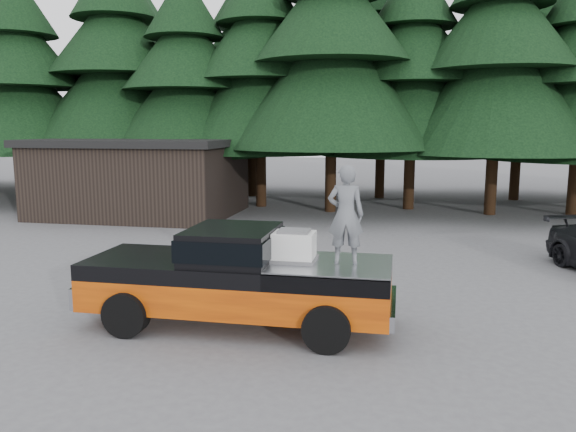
% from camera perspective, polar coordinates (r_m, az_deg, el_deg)
% --- Properties ---
extents(ground, '(120.00, 120.00, 0.00)m').
position_cam_1_polar(ground, '(11.57, 0.22, -10.20)').
color(ground, '#505053').
rests_on(ground, ground).
extents(pickup_truck, '(6.00, 2.04, 1.33)m').
position_cam_1_polar(pickup_truck, '(10.94, -5.10, -7.71)').
color(pickup_truck, '#D15106').
rests_on(pickup_truck, ground).
extents(truck_cab, '(1.66, 1.90, 0.59)m').
position_cam_1_polar(truck_cab, '(10.74, -5.68, -2.76)').
color(truck_cab, black).
rests_on(truck_cab, pickup_truck).
extents(air_compressor, '(0.77, 0.64, 0.52)m').
position_cam_1_polar(air_compressor, '(10.49, 0.61, -3.18)').
color(air_compressor, silver).
rests_on(air_compressor, pickup_truck).
extents(man_on_bed, '(0.69, 0.49, 1.81)m').
position_cam_1_polar(man_on_bed, '(10.25, 5.89, 0.14)').
color(man_on_bed, '#5B5F63').
rests_on(man_on_bed, pickup_truck).
extents(utility_building, '(8.40, 6.40, 3.30)m').
position_cam_1_polar(utility_building, '(25.38, -14.66, 3.90)').
color(utility_building, black).
rests_on(utility_building, ground).
extents(treeline, '(60.15, 16.05, 17.50)m').
position_cam_1_polar(treeline, '(28.23, 8.21, 16.92)').
color(treeline, black).
rests_on(treeline, ground).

